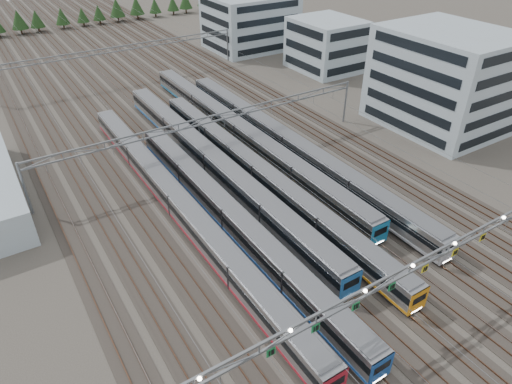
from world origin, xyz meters
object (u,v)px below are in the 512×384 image
train_b (231,217)px  train_f (289,144)px  train_c (213,162)px  train_d (259,173)px  depot_bldg_south (444,80)px  train_a (178,204)px  gantry_far (119,53)px  train_e (241,133)px  gantry_near (410,271)px  depot_bldg_mid (326,45)px  depot_bldg_north (250,22)px  gantry_mid (212,124)px

train_b → train_f: (18.00, 12.31, 0.08)m
train_c → train_d: (4.50, -6.24, -0.19)m
depot_bldg_south → train_c: bearing=172.3°
train_a → gantry_far: size_ratio=1.14×
train_e → gantry_near: gantry_near is taller
depot_bldg_mid → gantry_far: bearing=157.3°
train_b → train_c: 14.29m
train_b → gantry_far: size_ratio=0.94×
train_a → depot_bldg_mid: size_ratio=4.00×
depot_bldg_south → train_b: bearing=-171.1°
gantry_near → depot_bldg_north: bearing=67.0°
train_d → gantry_far: (-2.25, 55.32, 4.41)m
depot_bldg_south → gantry_far: bearing=127.3°
train_d → gantry_far: size_ratio=1.07×
gantry_far → gantry_mid: bearing=-90.0°
train_a → gantry_far: bearing=78.7°
gantry_far → depot_bldg_north: 39.69m
depot_bldg_south → depot_bldg_mid: bearing=85.2°
gantry_near → depot_bldg_north: size_ratio=2.56×
train_f → depot_bldg_mid: bearing=43.2°
train_b → train_f: bearing=34.4°
gantry_far → depot_bldg_south: depot_bldg_south is taller
train_b → gantry_mid: bearing=69.1°
gantry_mid → depot_bldg_north: size_ratio=2.56×
train_e → train_a: bearing=-142.7°
gantry_mid → depot_bldg_north: depot_bldg_north is taller
train_b → gantry_near: 24.00m
gantry_far → train_d: bearing=-87.7°
gantry_near → depot_bldg_mid: bearing=55.9°
depot_bldg_mid → train_b: bearing=-139.7°
gantry_far → depot_bldg_south: bearing=-52.7°
train_a → depot_bldg_north: (50.34, 63.13, 4.99)m
train_d → depot_bldg_south: depot_bldg_south is taller
train_c → train_f: size_ratio=0.98×
train_e → gantry_far: gantry_far is taller
train_c → gantry_mid: gantry_mid is taller
train_b → depot_bldg_south: (48.63, 7.62, 6.67)m
train_c → train_b: bearing=-108.4°
train_c → gantry_near: bearing=-86.5°
gantry_near → depot_bldg_mid: depot_bldg_mid is taller
gantry_far → train_a: bearing=-101.3°
train_f → depot_bldg_north: bearing=64.0°
depot_bldg_south → depot_bldg_mid: (3.04, 36.26, -2.73)m
depot_bldg_north → train_f: bearing=-116.0°
train_b → gantry_near: bearing=-73.4°
gantry_far → depot_bldg_south: 69.18m
gantry_near → gantry_mid: (0.05, 40.12, -0.70)m
depot_bldg_south → depot_bldg_north: 61.98m
train_f → depot_bldg_north: depot_bldg_north is taller
train_e → gantry_far: 43.27m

